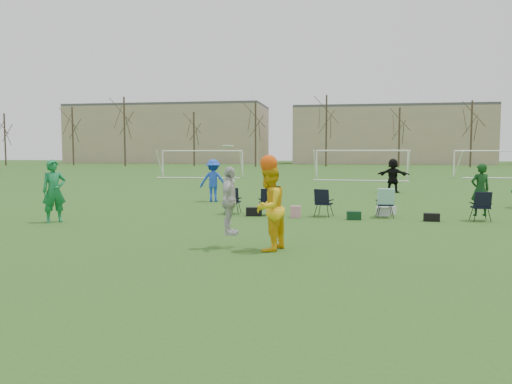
% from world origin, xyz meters
% --- Properties ---
extents(ground, '(260.00, 260.00, 0.00)m').
position_xyz_m(ground, '(0.00, 0.00, 0.00)').
color(ground, '#2B551A').
rests_on(ground, ground).
extents(fielder_green_near, '(0.86, 0.86, 2.01)m').
position_xyz_m(fielder_green_near, '(-6.68, 4.92, 1.00)').
color(fielder_green_near, '#14743B').
rests_on(fielder_green_near, ground).
extents(fielder_blue, '(1.33, 0.87, 1.92)m').
position_xyz_m(fielder_blue, '(-3.38, 12.42, 0.96)').
color(fielder_blue, blue).
rests_on(fielder_blue, ground).
extents(fielder_black, '(1.85, 0.98, 1.91)m').
position_xyz_m(fielder_black, '(5.23, 19.04, 0.95)').
color(fielder_black, black).
rests_on(fielder_black, ground).
extents(center_contest, '(1.65, 1.20, 2.41)m').
position_xyz_m(center_contest, '(0.46, 1.54, 1.05)').
color(center_contest, silver).
rests_on(center_contest, ground).
extents(sideline_setup, '(9.06, 2.00, 1.88)m').
position_xyz_m(sideline_setup, '(3.06, 7.82, 0.55)').
color(sideline_setup, '#0F3914').
rests_on(sideline_setup, ground).
extents(goal_left, '(7.39, 0.76, 2.46)m').
position_xyz_m(goal_left, '(-10.00, 34.00, 1.92)').
color(goal_left, white).
rests_on(goal_left, ground).
extents(goal_mid, '(7.40, 0.63, 2.46)m').
position_xyz_m(goal_mid, '(4.00, 32.00, 1.92)').
color(goal_mid, white).
rests_on(goal_mid, ground).
extents(goal_right, '(7.35, 1.14, 2.46)m').
position_xyz_m(goal_right, '(16.00, 38.00, 1.92)').
color(goal_right, white).
rests_on(goal_right, ground).
extents(tree_line, '(110.28, 3.28, 11.40)m').
position_xyz_m(tree_line, '(0.24, 69.85, 5.09)').
color(tree_line, '#382B21').
rests_on(tree_line, ground).
extents(building_row, '(126.00, 16.00, 13.00)m').
position_xyz_m(building_row, '(6.73, 96.00, 5.99)').
color(building_row, tan).
rests_on(building_row, ground).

